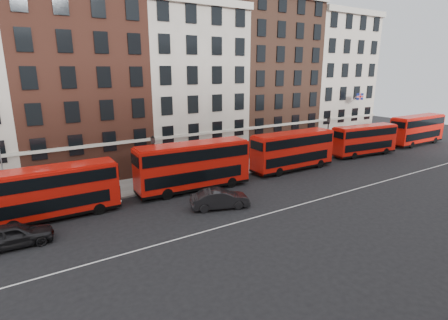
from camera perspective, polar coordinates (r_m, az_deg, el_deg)
ground at (r=32.26m, az=8.67°, el=-6.44°), size 120.00×120.00×0.00m
pavement at (r=40.25m, az=-1.20°, el=-1.87°), size 80.00×5.00×0.15m
kerb at (r=38.23m, az=0.76°, el=-2.76°), size 80.00×0.30×0.16m
road_centre_line at (r=30.91m, az=11.12°, el=-7.51°), size 70.00×0.12×0.01m
building_terrace at (r=44.93m, az=-6.68°, el=12.92°), size 64.00×11.95×22.00m
bus_a at (r=30.45m, az=-26.41°, el=-4.64°), size 10.06×2.60×4.21m
bus_b at (r=33.78m, az=-5.11°, el=-0.86°), size 11.33×3.33×4.70m
bus_c at (r=41.30m, az=11.15°, el=1.62°), size 10.69×2.68×4.48m
bus_d at (r=51.23m, az=21.91°, el=3.13°), size 10.05×3.43×4.14m
bus_e at (r=62.14m, az=28.99°, el=4.42°), size 10.88×2.67×4.56m
car_rear at (r=27.54m, az=-31.13°, el=-10.45°), size 4.93×2.20×1.64m
car_front at (r=29.84m, az=-0.68°, el=-6.36°), size 5.26×3.22×1.64m
lamp_post_left at (r=34.01m, az=-11.38°, el=-0.01°), size 0.44×0.44×5.33m
lamp_post_right at (r=48.64m, az=16.55°, el=4.05°), size 0.44×0.44×5.33m
traffic_light at (r=54.28m, az=21.91°, el=3.97°), size 0.25×0.45×3.27m
iron_railings at (r=41.92m, az=-2.78°, el=-0.40°), size 6.60×0.06×1.00m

